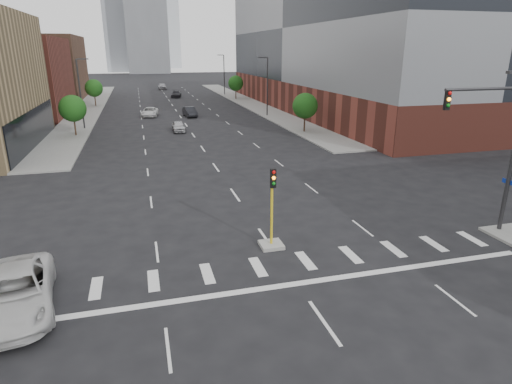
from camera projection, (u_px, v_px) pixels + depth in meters
name	position (u px, v px, depth m)	size (l,w,h in m)	color
ground	(348.00, 356.00, 14.83)	(400.00, 400.00, 0.00)	black
sidewalk_left_far	(90.00, 107.00, 78.83)	(5.00, 92.00, 0.15)	gray
sidewalk_right_far	(247.00, 102.00, 86.30)	(5.00, 92.00, 0.15)	gray
building_left_far_b	(31.00, 68.00, 90.17)	(20.00, 24.00, 13.00)	brown
building_right_main	(348.00, 44.00, 73.64)	(24.00, 70.00, 22.00)	brown
tower_mid	(146.00, 22.00, 191.00)	(18.00, 18.00, 44.00)	slate
median_traffic_signal	(272.00, 230.00, 22.74)	(1.20, 1.20, 4.40)	#999993
mast_arm_signal	(504.00, 137.00, 23.06)	(5.12, 0.90, 9.07)	#2D2D30
streetlight_right_a	(267.00, 84.00, 66.95)	(1.60, 0.22, 9.07)	#2D2D30
streetlight_right_b	(224.00, 73.00, 98.99)	(1.60, 0.22, 9.07)	#2D2D30
streetlight_left	(81.00, 91.00, 55.69)	(1.60, 0.22, 9.07)	#2D2D30
tree_left_near	(73.00, 108.00, 51.48)	(3.20, 3.20, 4.85)	#382619
tree_left_far	(94.00, 88.00, 78.94)	(3.20, 3.20, 4.85)	#382619
tree_right_near	(305.00, 106.00, 53.87)	(3.20, 3.20, 4.85)	#382619
tree_right_far	(236.00, 83.00, 90.49)	(3.20, 3.20, 4.85)	#382619
car_near_left	(179.00, 126.00, 55.44)	(1.58, 3.93, 1.34)	#B2B3B7
car_mid_right	(190.00, 112.00, 67.89)	(1.59, 4.56, 1.50)	black
car_far_left	(150.00, 112.00, 68.10)	(2.32, 5.04, 1.40)	silver
car_deep_right	(176.00, 94.00, 95.51)	(2.02, 4.96, 1.44)	black
car_distant	(162.00, 86.00, 114.39)	(2.02, 5.02, 1.71)	#A7A7AB
parked_minivan	(15.00, 292.00, 17.15)	(2.80, 6.07, 1.69)	silver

